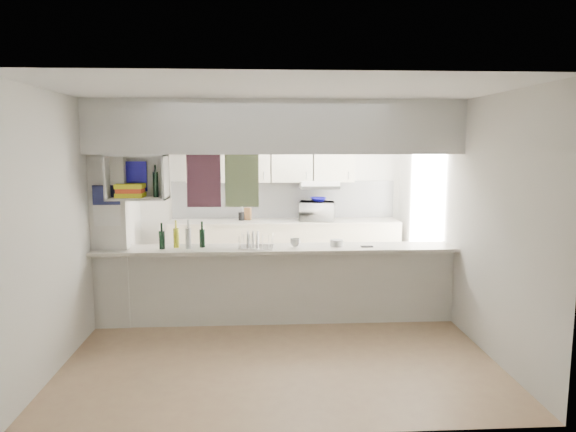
{
  "coord_description": "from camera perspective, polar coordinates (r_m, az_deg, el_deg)",
  "views": [
    {
      "loc": [
        -0.2,
        -5.89,
        2.11
      ],
      "look_at": [
        0.16,
        0.5,
        1.21
      ],
      "focal_mm": 32.0,
      "sensor_mm": 36.0,
      "label": 1
    }
  ],
  "objects": [
    {
      "name": "floor",
      "position": [
        6.26,
        -1.27,
        -11.75
      ],
      "size": [
        4.8,
        4.8,
        0.0
      ],
      "primitive_type": "plane",
      "color": "#9F795C",
      "rests_on": "ground"
    },
    {
      "name": "ceiling",
      "position": [
        5.91,
        -1.35,
        12.72
      ],
      "size": [
        4.8,
        4.8,
        0.0
      ],
      "primitive_type": "plane",
      "color": "white",
      "rests_on": "wall_back"
    },
    {
      "name": "wall_back",
      "position": [
        8.33,
        -1.87,
        2.38
      ],
      "size": [
        4.2,
        0.0,
        4.2
      ],
      "primitive_type": "plane",
      "rotation": [
        1.57,
        0.0,
        0.0
      ],
      "color": "silver",
      "rests_on": "floor"
    },
    {
      "name": "wall_left",
      "position": [
        6.24,
        -20.97,
        -0.03
      ],
      "size": [
        0.0,
        4.8,
        4.8
      ],
      "primitive_type": "plane",
      "rotation": [
        1.57,
        0.0,
        1.57
      ],
      "color": "silver",
      "rests_on": "floor"
    },
    {
      "name": "wall_right",
      "position": [
        6.37,
        17.93,
        0.27
      ],
      "size": [
        0.0,
        4.8,
        4.8
      ],
      "primitive_type": "plane",
      "rotation": [
        1.57,
        0.0,
        -1.57
      ],
      "color": "silver",
      "rests_on": "floor"
    },
    {
      "name": "servery_partition",
      "position": [
        5.9,
        -3.0,
        3.58
      ],
      "size": [
        4.2,
        0.5,
        2.6
      ],
      "color": "silver",
      "rests_on": "floor"
    },
    {
      "name": "cubby_shelf",
      "position": [
        5.99,
        -16.48,
        3.82
      ],
      "size": [
        0.65,
        0.35,
        0.5
      ],
      "color": "white",
      "rests_on": "bulkhead"
    },
    {
      "name": "kitchen_run",
      "position": [
        8.13,
        -0.69,
        -1.12
      ],
      "size": [
        3.6,
        0.63,
        2.24
      ],
      "color": "beige",
      "rests_on": "floor"
    },
    {
      "name": "microwave",
      "position": [
        8.06,
        3.24,
        0.54
      ],
      "size": [
        0.6,
        0.45,
        0.3
      ],
      "primitive_type": "imported",
      "rotation": [
        0.0,
        0.0,
        2.97
      ],
      "color": "white",
      "rests_on": "bench_top"
    },
    {
      "name": "bowl",
      "position": [
        8.07,
        3.38,
        1.85
      ],
      "size": [
        0.26,
        0.26,
        0.06
      ],
      "primitive_type": "imported",
      "color": "#110D91",
      "rests_on": "microwave"
    },
    {
      "name": "dish_rack",
      "position": [
        5.95,
        -3.57,
        -2.77
      ],
      "size": [
        0.42,
        0.33,
        0.21
      ],
      "rotation": [
        0.0,
        0.0,
        -0.1
      ],
      "color": "silver",
      "rests_on": "breakfast_bar"
    },
    {
      "name": "cup",
      "position": [
        5.96,
        0.81,
        -2.94
      ],
      "size": [
        0.13,
        0.13,
        0.09
      ],
      "primitive_type": "imported",
      "rotation": [
        0.0,
        0.0,
        -0.08
      ],
      "color": "white",
      "rests_on": "dish_rack"
    },
    {
      "name": "wine_bottles",
      "position": [
        6.05,
        -11.66,
        -2.4
      ],
      "size": [
        0.52,
        0.15,
        0.33
      ],
      "color": "black",
      "rests_on": "breakfast_bar"
    },
    {
      "name": "plastic_tubs",
      "position": [
        6.08,
        5.59,
        -3.02
      ],
      "size": [
        0.49,
        0.18,
        0.07
      ],
      "color": "silver",
      "rests_on": "breakfast_bar"
    },
    {
      "name": "utensil_jar",
      "position": [
        8.12,
        -5.21,
        -0.03
      ],
      "size": [
        0.09,
        0.09,
        0.13
      ],
      "primitive_type": "cylinder",
      "color": "black",
      "rests_on": "bench_top"
    },
    {
      "name": "knife_block",
      "position": [
        8.14,
        -4.49,
        0.24
      ],
      "size": [
        0.12,
        0.11,
        0.2
      ],
      "primitive_type": "cube",
      "rotation": [
        0.0,
        0.0,
        -0.35
      ],
      "color": "brown",
      "rests_on": "bench_top"
    }
  ]
}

